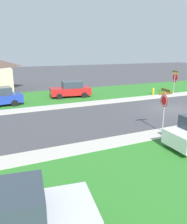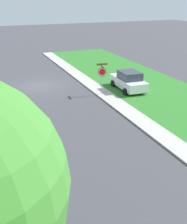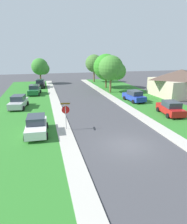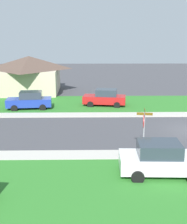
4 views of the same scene
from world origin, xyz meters
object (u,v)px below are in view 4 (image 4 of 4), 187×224
car_blue_driveway_right (30,100)px  house_right_setback (30,74)px  car_white_behind_trees (161,159)px  car_red_far_down_street (105,98)px  stop_sign_far_corner (144,124)px

car_blue_driveway_right → house_right_setback: bearing=10.5°
car_white_behind_trees → car_red_far_down_street: 15.77m
stop_sign_far_corner → car_red_far_down_street: bearing=6.9°
car_red_far_down_street → house_right_setback: house_right_setback is taller
stop_sign_far_corner → house_right_setback: 23.61m
stop_sign_far_corner → car_blue_driveway_right: 14.75m
car_red_far_down_street → car_blue_driveway_right: (-1.20, 7.44, 0.00)m
car_white_behind_trees → car_red_far_down_street: size_ratio=0.97×
stop_sign_far_corner → car_blue_driveway_right: size_ratio=0.62×
car_blue_driveway_right → house_right_setback: house_right_setback is taller
stop_sign_far_corner → house_right_setback: (21.02, 10.75, 0.49)m
car_white_behind_trees → car_red_far_down_street: same height
stop_sign_far_corner → car_red_far_down_street: stop_sign_far_corner is taller
stop_sign_far_corner → car_white_behind_trees: size_ratio=0.63×
car_white_behind_trees → house_right_setback: (23.82, 11.16, 1.50)m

